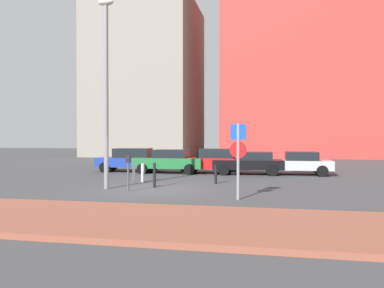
{
  "coord_description": "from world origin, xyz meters",
  "views": [
    {
      "loc": [
        4.92,
        -15.36,
        2.18
      ],
      "look_at": [
        1.08,
        3.54,
        1.88
      ],
      "focal_mm": 35.32,
      "sensor_mm": 36.0,
      "label": 1
    }
  ],
  "objects_px": {
    "street_lamp": "(106,79)",
    "traffic_bollard_mid": "(154,175)",
    "traffic_bollard_far": "(143,173)",
    "parked_car_red": "(213,160)",
    "parked_car_black": "(249,162)",
    "parked_car_silver": "(297,163)",
    "parked_car_green": "(169,161)",
    "traffic_bollard_edge": "(216,174)",
    "parking_sign_post": "(238,152)",
    "parking_meter": "(128,168)",
    "traffic_bollard_near": "(134,173)",
    "parked_car_blue": "(131,159)"
  },
  "relations": [
    {
      "from": "street_lamp",
      "to": "traffic_bollard_mid",
      "type": "relative_size",
      "value": 7.47
    },
    {
      "from": "traffic_bollard_mid",
      "to": "traffic_bollard_far",
      "type": "distance_m",
      "value": 2.22
    },
    {
      "from": "parked_car_red",
      "to": "parked_car_black",
      "type": "relative_size",
      "value": 0.99
    },
    {
      "from": "parked_car_silver",
      "to": "street_lamp",
      "type": "bearing_deg",
      "value": -136.66
    },
    {
      "from": "parked_car_black",
      "to": "traffic_bollard_mid",
      "type": "bearing_deg",
      "value": -118.67
    },
    {
      "from": "parked_car_green",
      "to": "traffic_bollard_edge",
      "type": "xyz_separation_m",
      "value": [
        3.61,
        -4.98,
        -0.31
      ]
    },
    {
      "from": "parking_sign_post",
      "to": "traffic_bollard_mid",
      "type": "xyz_separation_m",
      "value": [
        -3.89,
        2.6,
        -1.15
      ]
    },
    {
      "from": "parking_meter",
      "to": "traffic_bollard_near",
      "type": "bearing_deg",
      "value": 105.02
    },
    {
      "from": "parking_sign_post",
      "to": "street_lamp",
      "type": "height_order",
      "value": "street_lamp"
    },
    {
      "from": "parked_car_green",
      "to": "parked_car_black",
      "type": "distance_m",
      "value": 4.97
    },
    {
      "from": "parked_car_red",
      "to": "traffic_bollard_near",
      "type": "height_order",
      "value": "parked_car_red"
    },
    {
      "from": "parking_sign_post",
      "to": "parking_meter",
      "type": "bearing_deg",
      "value": 165.05
    },
    {
      "from": "traffic_bollard_far",
      "to": "parked_car_green",
      "type": "bearing_deg",
      "value": 89.66
    },
    {
      "from": "parked_car_green",
      "to": "traffic_bollard_near",
      "type": "bearing_deg",
      "value": -91.83
    },
    {
      "from": "parked_car_blue",
      "to": "traffic_bollard_mid",
      "type": "height_order",
      "value": "parked_car_blue"
    },
    {
      "from": "parked_car_red",
      "to": "parked_car_silver",
      "type": "bearing_deg",
      "value": 0.17
    },
    {
      "from": "parked_car_red",
      "to": "traffic_bollard_mid",
      "type": "xyz_separation_m",
      "value": [
        -1.55,
        -7.23,
        -0.25
      ]
    },
    {
      "from": "parked_car_blue",
      "to": "parked_car_black",
      "type": "height_order",
      "value": "parked_car_blue"
    },
    {
      "from": "parked_car_blue",
      "to": "parked_car_green",
      "type": "height_order",
      "value": "parked_car_blue"
    },
    {
      "from": "parked_car_green",
      "to": "parking_sign_post",
      "type": "relative_size",
      "value": 1.61
    },
    {
      "from": "parked_car_red",
      "to": "street_lamp",
      "type": "distance_m",
      "value": 9.58
    },
    {
      "from": "street_lamp",
      "to": "traffic_bollard_near",
      "type": "relative_size",
      "value": 8.03
    },
    {
      "from": "parked_car_silver",
      "to": "traffic_bollard_near",
      "type": "distance_m",
      "value": 10.08
    },
    {
      "from": "parked_car_blue",
      "to": "parking_sign_post",
      "type": "distance_m",
      "value": 12.67
    },
    {
      "from": "traffic_bollard_near",
      "to": "parked_car_red",
      "type": "bearing_deg",
      "value": 64.92
    },
    {
      "from": "parked_car_black",
      "to": "traffic_bollard_near",
      "type": "height_order",
      "value": "parked_car_black"
    },
    {
      "from": "parked_car_green",
      "to": "parked_car_silver",
      "type": "relative_size",
      "value": 1.04
    },
    {
      "from": "parking_sign_post",
      "to": "street_lamp",
      "type": "xyz_separation_m",
      "value": [
        -5.81,
        1.81,
        3.03
      ]
    },
    {
      "from": "parked_car_blue",
      "to": "traffic_bollard_mid",
      "type": "relative_size",
      "value": 3.94
    },
    {
      "from": "traffic_bollard_near",
      "to": "traffic_bollard_far",
      "type": "relative_size",
      "value": 1.1
    },
    {
      "from": "parked_car_green",
      "to": "parking_meter",
      "type": "xyz_separation_m",
      "value": [
        0.46,
        -8.3,
        0.18
      ]
    },
    {
      "from": "parking_meter",
      "to": "traffic_bollard_near",
      "type": "relative_size",
      "value": 1.44
    },
    {
      "from": "parked_car_red",
      "to": "street_lamp",
      "type": "bearing_deg",
      "value": -113.44
    },
    {
      "from": "traffic_bollard_edge",
      "to": "street_lamp",
      "type": "bearing_deg",
      "value": -148.09
    },
    {
      "from": "parking_meter",
      "to": "traffic_bollard_near",
      "type": "distance_m",
      "value": 2.53
    },
    {
      "from": "parking_sign_post",
      "to": "street_lamp",
      "type": "relative_size",
      "value": 0.33
    },
    {
      "from": "traffic_bollard_near",
      "to": "traffic_bollard_edge",
      "type": "relative_size",
      "value": 1.12
    },
    {
      "from": "parking_meter",
      "to": "traffic_bollard_mid",
      "type": "height_order",
      "value": "parking_meter"
    },
    {
      "from": "parked_car_green",
      "to": "street_lamp",
      "type": "distance_m",
      "value": 8.7
    },
    {
      "from": "parked_car_red",
      "to": "traffic_bollard_near",
      "type": "distance_m",
      "value": 6.85
    },
    {
      "from": "parked_car_green",
      "to": "street_lamp",
      "type": "relative_size",
      "value": 0.53
    },
    {
      "from": "parked_car_silver",
      "to": "parked_car_green",
      "type": "bearing_deg",
      "value": -177.59
    },
    {
      "from": "parked_car_blue",
      "to": "parked_car_silver",
      "type": "bearing_deg",
      "value": -0.68
    },
    {
      "from": "street_lamp",
      "to": "traffic_bollard_far",
      "type": "height_order",
      "value": "street_lamp"
    },
    {
      "from": "traffic_bollard_mid",
      "to": "parked_car_red",
      "type": "bearing_deg",
      "value": 77.87
    },
    {
      "from": "traffic_bollard_mid",
      "to": "traffic_bollard_edge",
      "type": "bearing_deg",
      "value": 38.33
    },
    {
      "from": "traffic_bollard_near",
      "to": "street_lamp",
      "type": "bearing_deg",
      "value": -107.55
    },
    {
      "from": "parked_car_blue",
      "to": "parking_sign_post",
      "type": "bearing_deg",
      "value": -52.06
    },
    {
      "from": "parked_car_blue",
      "to": "parked_car_green",
      "type": "relative_size",
      "value": 0.99
    },
    {
      "from": "parked_car_black",
      "to": "traffic_bollard_edge",
      "type": "relative_size",
      "value": 4.7
    }
  ]
}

